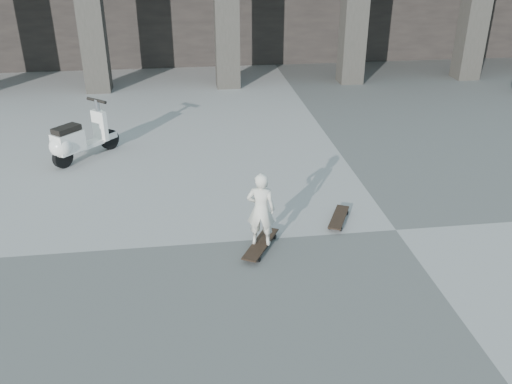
{
  "coord_description": "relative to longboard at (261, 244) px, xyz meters",
  "views": [
    {
      "loc": [
        -3.02,
        -6.7,
        4.08
      ],
      "look_at": [
        -2.09,
        0.25,
        0.65
      ],
      "focal_mm": 38.0,
      "sensor_mm": 36.0,
      "label": 1
    }
  ],
  "objects": [
    {
      "name": "ground",
      "position": [
        2.09,
        0.25,
        -0.07
      ],
      "size": [
        90.0,
        90.0,
        0.0
      ],
      "primitive_type": "plane",
      "color": "#4C4C4A",
      "rests_on": "ground"
    },
    {
      "name": "longboard",
      "position": [
        0.0,
        0.0,
        0.0
      ],
      "size": [
        0.64,
        0.92,
        0.09
      ],
      "rotation": [
        0.0,
        0.0,
        1.07
      ],
      "color": "black",
      "rests_on": "ground"
    },
    {
      "name": "skateboard_spare",
      "position": [
        1.3,
        0.61,
        -0.0
      ],
      "size": [
        0.52,
        0.78,
        0.09
      ],
      "rotation": [
        0.0,
        0.0,
        1.12
      ],
      "color": "black",
      "rests_on": "ground"
    },
    {
      "name": "child",
      "position": [
        0.0,
        0.0,
        0.56
      ],
      "size": [
        0.44,
        0.34,
        1.07
      ],
      "primitive_type": "imported",
      "rotation": [
        0.0,
        0.0,
        2.9
      ],
      "color": "beige",
      "rests_on": "longboard"
    },
    {
      "name": "scooter",
      "position": [
        -3.08,
        3.58,
        0.36
      ],
      "size": [
        1.16,
        1.27,
        1.1
      ],
      "rotation": [
        0.0,
        0.0,
        0.85
      ],
      "color": "black",
      "rests_on": "ground"
    }
  ]
}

